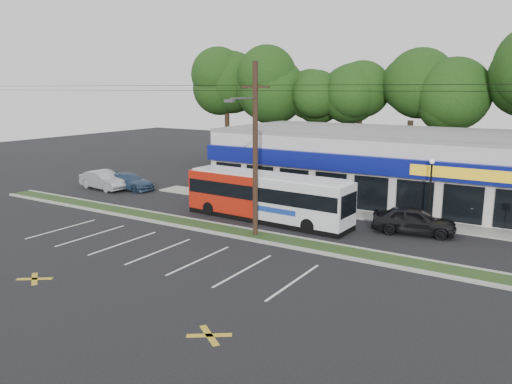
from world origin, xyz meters
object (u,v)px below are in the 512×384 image
object	(u,v)px
lamp_post	(430,184)
pedestrian_a	(343,202)
car_silver	(104,180)
metrobus	(267,196)
utility_pole	(252,145)
car_dark	(414,220)
pedestrian_b	(308,200)
car_blue	(129,181)

from	to	relation	value
lamp_post	pedestrian_a	distance (m)	5.90
car_silver	pedestrian_a	xyz separation A→B (m)	(20.90, 2.58, 0.08)
lamp_post	metrobus	size ratio (longest dim) A/B	0.36
utility_pole	car_dark	distance (m)	10.69
pedestrian_b	utility_pole	bearing A→B (deg)	85.60
car_blue	car_silver	bearing A→B (deg)	117.40
car_dark	car_blue	xyz separation A→B (m)	(-24.30, 0.47, -0.12)
pedestrian_b	pedestrian_a	bearing A→B (deg)	174.49
metrobus	car_dark	xyz separation A→B (m)	(9.00, 2.03, -0.83)
car_dark	pedestrian_b	bearing A→B (deg)	65.14
car_silver	lamp_post	bearing A→B (deg)	-77.93
metrobus	pedestrian_a	xyz separation A→B (m)	(3.69, 4.00, -0.77)
utility_pole	pedestrian_a	size ratio (longest dim) A/B	28.44
car_dark	pedestrian_a	bearing A→B (deg)	58.58
utility_pole	pedestrian_b	size ratio (longest dim) A/B	33.69
car_blue	pedestrian_b	size ratio (longest dim) A/B	3.26
car_dark	pedestrian_a	distance (m)	5.66
car_silver	pedestrian_b	bearing A→B (deg)	-76.06
metrobus	car_blue	distance (m)	15.54
pedestrian_b	car_dark	bearing A→B (deg)	160.65
utility_pole	car_silver	size ratio (longest dim) A/B	10.26
car_dark	car_silver	world-z (taller)	car_dark
lamp_post	car_dark	size ratio (longest dim) A/B	0.88
car_dark	car_silver	size ratio (longest dim) A/B	0.99
metrobus	car_dark	bearing A→B (deg)	15.59
pedestrian_a	pedestrian_b	xyz separation A→B (m)	(-2.70, 0.00, -0.14)
metrobus	car_blue	xyz separation A→B (m)	(-15.31, 2.50, -0.95)
car_silver	car_dark	bearing A→B (deg)	-82.81
lamp_post	car_silver	size ratio (longest dim) A/B	0.87
metrobus	car_silver	size ratio (longest dim) A/B	2.40
metrobus	pedestrian_b	xyz separation A→B (m)	(0.99, 4.00, -0.91)
metrobus	pedestrian_b	bearing A→B (deg)	79.02
lamp_post	pedestrian_b	bearing A→B (deg)	-177.93
pedestrian_a	utility_pole	bearing A→B (deg)	40.03
lamp_post	pedestrian_a	xyz separation A→B (m)	(-5.61, -0.30, -1.79)
car_silver	car_blue	bearing A→B (deg)	-54.54
car_blue	metrobus	bearing A→B (deg)	-101.47
car_silver	car_blue	size ratio (longest dim) A/B	1.01
utility_pole	pedestrian_a	world-z (taller)	utility_pole
utility_pole	lamp_post	bearing A→B (deg)	43.95
car_silver	pedestrian_a	distance (m)	21.06
pedestrian_b	metrobus	bearing A→B (deg)	70.62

